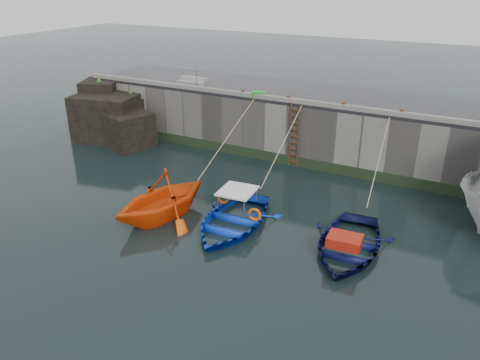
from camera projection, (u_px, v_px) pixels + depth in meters
The scene contains 19 objects.
ground at pixel (232, 284), 14.58m from camera, with size 120.00×120.00×0.00m, color black.
quay_back at pixel (349, 129), 24.05m from camera, with size 30.00×5.00×3.00m, color slate.
road_back at pixel (352, 99), 23.41m from camera, with size 30.00×5.00×0.16m, color black.
kerb_back at pixel (338, 106), 21.44m from camera, with size 30.00×0.30×0.20m, color slate.
algae_back at pixel (332, 168), 22.51m from camera, with size 30.00×0.08×0.50m, color black.
rock_outcrop at pixel (112, 117), 26.95m from camera, with size 5.85×4.24×3.41m.
ladder at pixel (294, 136), 22.78m from camera, with size 0.51×0.08×3.20m.
boat_near_white at pixel (163, 216), 18.58m from camera, with size 3.69×4.28×2.26m, color #F54E0C.
boat_near_white_rope at pixel (225, 173), 22.59m from camera, with size 0.04×5.60×3.10m, color tan, non-canonical shape.
boat_near_blue at pixel (232, 225), 17.94m from camera, with size 3.33×4.66×0.97m, color #0D38CA.
boat_near_blue_rope at pixel (280, 181), 21.68m from camera, with size 0.04×5.01×3.10m, color tan, non-canonical shape.
boat_near_navy at pixel (347, 250), 16.36m from camera, with size 3.21×4.49×0.93m, color #090E3D.
boat_near_navy_rope at pixel (377, 200), 19.95m from camera, with size 0.04×4.69×3.10m, color tan, non-canonical shape.
fish_crate at pixel (259, 94), 23.31m from camera, with size 0.66×0.43×0.29m, color #178224.
railing at pixel (192, 80), 26.03m from camera, with size 1.60×1.05×1.00m.
bollard_a at pixel (243, 93), 23.64m from camera, with size 0.18×0.18×0.28m, color #3F1E0F.
bollard_b at pixel (289, 98), 22.57m from camera, with size 0.18×0.18×0.28m, color #3F1E0F.
bollard_c at pixel (343, 105), 21.42m from camera, with size 0.18×0.18×0.28m, color #3F1E0F.
bollard_d at pixel (402, 113), 20.30m from camera, with size 0.18×0.18×0.28m, color #3F1E0F.
Camera 1 is at (5.85, -10.48, 8.89)m, focal length 35.00 mm.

